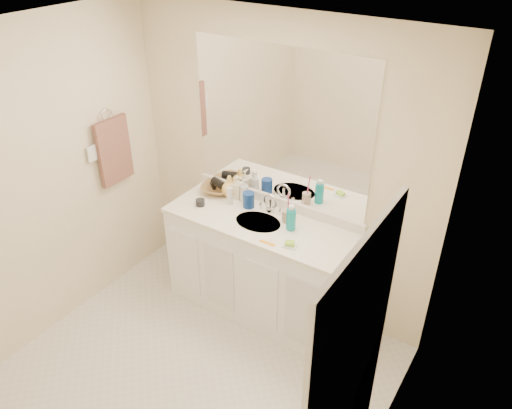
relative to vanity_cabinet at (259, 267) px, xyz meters
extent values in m
cube|color=silver|center=(0.00, -1.02, -0.42)|extent=(2.60, 2.60, 0.00)
cube|color=white|center=(0.00, -1.02, 1.97)|extent=(2.60, 2.60, 0.02)
cube|color=#F4E3BF|center=(0.00, 0.28, 0.77)|extent=(2.60, 0.02, 2.40)
cube|color=#F4E3BF|center=(-1.30, -1.02, 0.77)|extent=(0.02, 2.60, 2.40)
cube|color=#F4E3BF|center=(1.30, -1.02, 0.77)|extent=(0.02, 2.60, 2.40)
cube|color=white|center=(0.00, 0.00, 0.00)|extent=(1.50, 0.55, 0.85)
cube|color=white|center=(0.00, 0.00, 0.44)|extent=(1.52, 0.57, 0.03)
cube|color=white|center=(0.00, 0.26, 0.50)|extent=(1.52, 0.03, 0.08)
cylinder|color=beige|center=(0.00, -0.02, 0.44)|extent=(0.37, 0.37, 0.02)
cylinder|color=silver|center=(0.00, 0.16, 0.51)|extent=(0.02, 0.02, 0.11)
cube|color=white|center=(0.00, 0.27, 1.14)|extent=(1.48, 0.01, 1.20)
cylinder|color=navy|center=(-0.18, 0.13, 0.52)|extent=(0.10, 0.10, 0.13)
cylinder|color=tan|center=(0.18, 0.10, 0.50)|extent=(0.08, 0.08, 0.10)
cylinder|color=#DA3966|center=(0.19, 0.10, 0.60)|extent=(0.03, 0.04, 0.21)
cylinder|color=#0D97A0|center=(0.26, 0.03, 0.54)|extent=(0.07, 0.07, 0.17)
cube|color=white|center=(0.36, -0.16, 0.46)|extent=(0.11, 0.10, 0.01)
cube|color=#99DB35|center=(0.36, -0.16, 0.48)|extent=(0.08, 0.07, 0.02)
cube|color=#FF9E1A|center=(0.21, -0.22, 0.46)|extent=(0.12, 0.03, 0.01)
cylinder|color=black|center=(-0.53, -0.07, 0.48)|extent=(0.08, 0.08, 0.05)
cylinder|color=silver|center=(-0.34, 0.08, 0.53)|extent=(0.06, 0.06, 0.15)
imported|color=silver|center=(-0.27, 0.19, 0.55)|extent=(0.08, 0.08, 0.20)
imported|color=#ECE6C1|center=(-0.35, 0.20, 0.55)|extent=(0.09, 0.10, 0.19)
imported|color=#F3CA5E|center=(-0.42, 0.19, 0.55)|extent=(0.17, 0.17, 0.18)
imported|color=olive|center=(-0.54, 0.18, 0.49)|extent=(0.33, 0.33, 0.06)
cylinder|color=black|center=(-0.52, 0.18, 0.54)|extent=(0.15, 0.11, 0.07)
torus|color=silver|center=(-1.27, -0.25, 1.12)|extent=(0.01, 0.11, 0.11)
cube|color=brown|center=(-1.25, -0.25, 0.82)|extent=(0.04, 0.32, 0.55)
cube|color=white|center=(-1.27, -0.45, 0.88)|extent=(0.01, 0.08, 0.13)
camera|label=1|loc=(1.74, -2.72, 2.55)|focal=35.00mm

